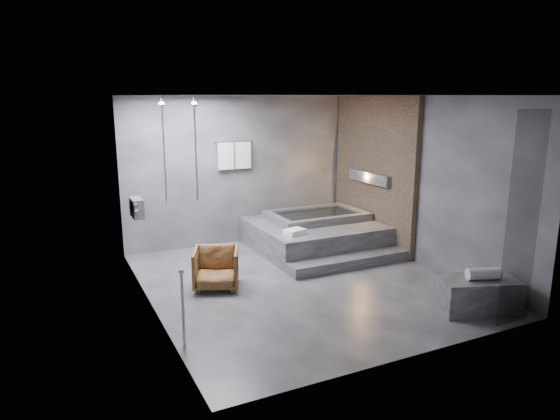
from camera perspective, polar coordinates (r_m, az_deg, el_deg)
room at (r=7.70m, az=4.33°, el=4.95°), size 5.00×5.04×2.82m
tub_deck at (r=9.35m, az=3.97°, el=-2.90°), size 2.20×2.00×0.50m
tub_step at (r=8.44m, az=7.92°, el=-5.89°), size 2.20×0.36×0.18m
concrete_bench at (r=7.19m, az=21.62°, el=-8.97°), size 1.13×0.86×0.45m
driftwood_chair at (r=7.49m, az=-7.32°, el=-6.60°), size 0.85×0.86×0.61m
rolled_towel at (r=7.06m, az=22.25°, el=-6.77°), size 0.47×0.30×0.16m
deck_towel at (r=8.46m, az=1.69°, el=-2.50°), size 0.39×0.32×0.09m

